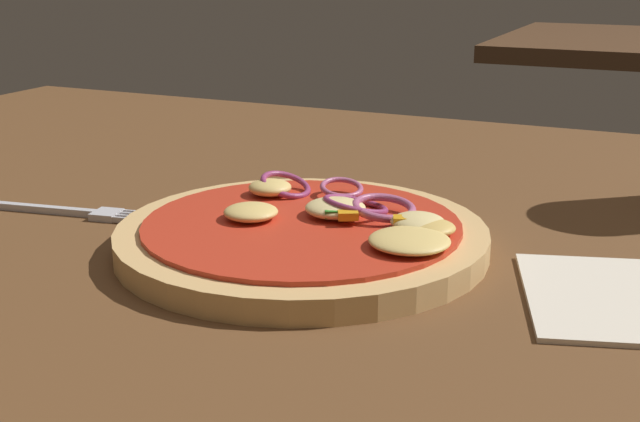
% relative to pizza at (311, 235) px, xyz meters
% --- Properties ---
extents(dining_table, '(1.21, 0.86, 0.03)m').
position_rel_pizza_xyz_m(dining_table, '(-0.01, 0.02, -0.03)').
color(dining_table, brown).
rests_on(dining_table, ground).
extents(pizza, '(0.23, 0.23, 0.03)m').
position_rel_pizza_xyz_m(pizza, '(0.00, 0.00, 0.00)').
color(pizza, tan).
rests_on(pizza, dining_table).
extents(fork, '(0.19, 0.04, 0.01)m').
position_rel_pizza_xyz_m(fork, '(-0.19, -0.01, -0.01)').
color(fork, silver).
rests_on(fork, dining_table).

